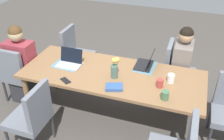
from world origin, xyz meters
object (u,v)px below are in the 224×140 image
object	(u,v)px
person_far_left_mid	(181,70)
coffee_mug_near_left	(165,95)
coffee_mug_centre_left	(160,83)
person_head_left_left_near	(23,68)
chair_far_left_mid	(176,69)
flower_vase	(115,68)
book_red_cover	(114,87)
laptop_head_left_left_near	(70,62)
chair_near_left_far	(32,115)
chair_far_right_far	(75,51)
coffee_mug_near_right	(171,78)
phone_black	(66,81)
laptop_far_left_mid	(146,63)
chair_head_left_left_near	(17,72)
dining_table	(112,78)

from	to	relation	value
person_far_left_mid	coffee_mug_near_left	size ratio (longest dim) A/B	11.77
coffee_mug_centre_left	person_far_left_mid	bearing A→B (deg)	76.59
person_head_left_left_near	chair_far_left_mid	world-z (taller)	person_head_left_left_near
flower_vase	book_red_cover	bearing A→B (deg)	-73.31
laptop_head_left_left_near	coffee_mug_near_left	distance (m)	1.37
chair_near_left_far	chair_far_right_far	xyz separation A→B (m)	(-0.22, 1.58, 0.00)
flower_vase	coffee_mug_near_left	bearing A→B (deg)	-19.35
chair_near_left_far	coffee_mug_near_right	distance (m)	1.69
flower_vase	coffee_mug_centre_left	size ratio (longest dim) A/B	2.82
person_head_left_left_near	chair_near_left_far	distance (m)	1.06
chair_far_left_mid	phone_black	bearing A→B (deg)	-138.04
chair_far_right_far	coffee_mug_centre_left	world-z (taller)	chair_far_right_far
flower_vase	laptop_far_left_mid	bearing A→B (deg)	51.88
flower_vase	phone_black	bearing A→B (deg)	-153.74
chair_head_left_left_near	chair_far_right_far	size ratio (longest dim) A/B	1.00
chair_head_left_left_near	chair_near_left_far	size ratio (longest dim) A/B	1.00
person_far_left_mid	coffee_mug_near_right	distance (m)	0.70
chair_far_left_mid	book_red_cover	bearing A→B (deg)	-120.03
chair_near_left_far	chair_far_right_far	bearing A→B (deg)	97.77
dining_table	phone_black	size ratio (longest dim) A/B	15.57
chair_head_left_left_near	book_red_cover	world-z (taller)	chair_head_left_left_near
chair_head_left_left_near	coffee_mug_near_left	world-z (taller)	chair_head_left_left_near
laptop_head_left_left_near	coffee_mug_centre_left	bearing A→B (deg)	-5.55
chair_head_left_left_near	person_head_left_left_near	world-z (taller)	person_head_left_left_near
coffee_mug_centre_left	chair_near_left_far	bearing A→B (deg)	-151.75
chair_head_left_left_near	flower_vase	xyz separation A→B (m)	(1.50, 0.00, 0.36)
chair_head_left_left_near	coffee_mug_centre_left	distance (m)	2.09
person_far_left_mid	coffee_mug_near_right	world-z (taller)	person_far_left_mid
person_head_left_left_near	flower_vase	world-z (taller)	person_head_left_left_near
coffee_mug_centre_left	phone_black	xyz separation A→B (m)	(-1.11, -0.25, -0.05)
chair_near_left_far	phone_black	size ratio (longest dim) A/B	6.00
chair_far_right_far	laptop_head_left_left_near	bearing A→B (deg)	-67.83
chair_far_left_mid	coffee_mug_centre_left	distance (m)	0.90
coffee_mug_near_right	dining_table	bearing A→B (deg)	-176.69
chair_head_left_left_near	person_far_left_mid	xyz separation A→B (m)	(2.26, 0.78, 0.03)
chair_head_left_left_near	person_head_left_left_near	distance (m)	0.10
coffee_mug_near_left	chair_far_right_far	bearing A→B (deg)	146.48
coffee_mug_centre_left	coffee_mug_near_right	bearing A→B (deg)	51.62
chair_far_right_far	laptop_far_left_mid	size ratio (longest dim) A/B	2.81
chair_far_left_mid	phone_black	xyz separation A→B (m)	(-1.23, -1.10, 0.23)
laptop_far_left_mid	book_red_cover	bearing A→B (deg)	-111.12
chair_far_left_mid	chair_far_right_far	distance (m)	1.65
person_far_left_mid	phone_black	bearing A→B (deg)	-141.30
chair_far_left_mid	person_far_left_mid	world-z (taller)	person_far_left_mid
person_head_left_left_near	laptop_far_left_mid	distance (m)	1.80
person_far_left_mid	coffee_mug_near_right	bearing A→B (deg)	-96.87
person_far_left_mid	chair_far_left_mid	bearing A→B (deg)	141.24
person_far_left_mid	coffee_mug_near_left	bearing A→B (deg)	-95.44
chair_head_left_left_near	chair_far_right_far	xyz separation A→B (m)	(0.53, 0.85, 0.00)
chair_head_left_left_near	coffee_mug_near_left	size ratio (longest dim) A/B	8.87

